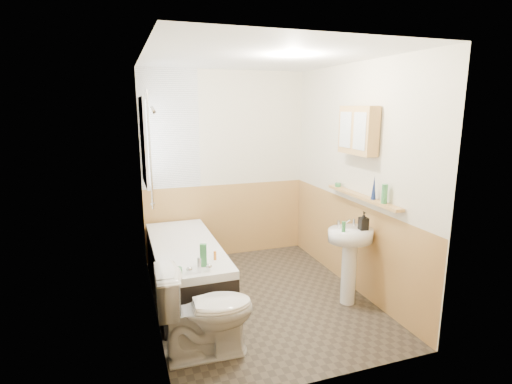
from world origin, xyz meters
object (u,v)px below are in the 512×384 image
(pine_shelf, at_px, (362,197))
(medicine_cabinet, at_px, (358,130))
(bathtub, at_px, (186,267))
(sink, at_px, (350,251))
(toilet, at_px, (206,311))

(pine_shelf, xyz_separation_m, medicine_cabinet, (-0.03, 0.10, 0.69))
(bathtub, distance_m, medicine_cabinet, 2.37)
(bathtub, distance_m, sink, 1.79)
(toilet, bearing_deg, pine_shelf, -71.09)
(toilet, relative_size, pine_shelf, 0.65)
(pine_shelf, bearing_deg, sink, -145.64)
(sink, relative_size, pine_shelf, 0.75)
(sink, bearing_deg, pine_shelf, 31.34)
(toilet, height_order, sink, sink)
(toilet, bearing_deg, medicine_cabinet, -68.04)
(toilet, relative_size, sink, 0.87)
(pine_shelf, distance_m, medicine_cabinet, 0.70)
(bathtub, height_order, toilet, toilet)
(bathtub, relative_size, pine_shelf, 1.47)
(sink, distance_m, pine_shelf, 0.58)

